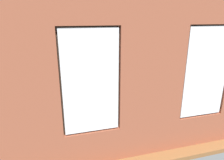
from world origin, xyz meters
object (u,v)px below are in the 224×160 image
at_px(potted_plant_beside_window_right, 25,122).
at_px(couch_by_window, 118,126).
at_px(coffee_table, 97,89).
at_px(media_console, 20,101).
at_px(potted_plant_near_tv, 34,95).
at_px(couch_left, 187,90).
at_px(remote_black, 105,85).
at_px(papasan_chair, 83,75).
at_px(table_plant_small, 87,87).
at_px(tv_flatscreen, 17,80).
at_px(cup_ceramic, 100,87).
at_px(remote_gray, 97,87).
at_px(candle_jar, 92,86).
at_px(potted_plant_mid_room_small, 120,85).

bearing_deg(potted_plant_beside_window_right, couch_by_window, -177.08).
bearing_deg(coffee_table, media_console, 5.72).
bearing_deg(potted_plant_near_tv, media_console, -58.92).
height_order(couch_by_window, couch_left, same).
bearing_deg(remote_black, papasan_chair, 89.44).
height_order(table_plant_small, media_console, table_plant_small).
distance_m(remote_black, tv_flatscreen, 2.90).
height_order(couch_by_window, papasan_chair, couch_by_window).
bearing_deg(potted_plant_near_tv, table_plant_small, -146.20).
distance_m(coffee_table, potted_plant_near_tv, 2.30).
relative_size(cup_ceramic, media_console, 0.11).
bearing_deg(couch_left, potted_plant_near_tv, -84.71).
height_order(table_plant_small, remote_gray, table_plant_small).
xyz_separation_m(couch_left, remote_black, (2.71, -1.00, 0.08)).
xyz_separation_m(candle_jar, potted_plant_beside_window_right, (1.83, 2.74, 0.32)).
distance_m(remote_black, remote_gray, 0.36).
distance_m(cup_ceramic, tv_flatscreen, 2.63).
bearing_deg(candle_jar, couch_by_window, 92.89).
distance_m(coffee_table, media_console, 2.50).
bearing_deg(papasan_chair, couch_by_window, 93.24).
relative_size(couch_left, candle_jar, 15.04).
bearing_deg(remote_black, media_console, 166.39).
bearing_deg(coffee_table, potted_plant_beside_window_right, 53.13).
bearing_deg(table_plant_small, media_console, 3.59).
distance_m(tv_flatscreen, potted_plant_beside_window_right, 2.45).
relative_size(couch_by_window, remote_gray, 11.51).
bearing_deg(table_plant_small, tv_flatscreen, 3.51).
bearing_deg(papasan_chair, potted_plant_beside_window_right, 68.36).
height_order(couch_left, tv_flatscreen, tv_flatscreen).
xyz_separation_m(tv_flatscreen, potted_plant_near_tv, (-0.55, 0.92, -0.18)).
bearing_deg(cup_ceramic, couch_by_window, 87.39).
xyz_separation_m(table_plant_small, remote_gray, (-0.37, -0.12, -0.11)).
distance_m(remote_gray, potted_plant_mid_room_small, 0.88).
distance_m(couch_left, table_plant_small, 3.49).
relative_size(couch_left, potted_plant_beside_window_right, 1.68).
bearing_deg(remote_gray, papasan_chair, -173.21).
bearing_deg(potted_plant_near_tv, potted_plant_beside_window_right, 88.10).
relative_size(couch_by_window, media_console, 2.04).
height_order(potted_plant_beside_window_right, potted_plant_mid_room_small, potted_plant_beside_window_right).
bearing_deg(remote_gray, remote_black, 110.15).
bearing_deg(potted_plant_mid_room_small, candle_jar, -2.62).
distance_m(media_console, potted_plant_beside_window_right, 2.49).
height_order(coffee_table, potted_plant_near_tv, potted_plant_near_tv).
distance_m(coffee_table, tv_flatscreen, 2.57).
bearing_deg(tv_flatscreen, potted_plant_mid_room_small, -174.97).
xyz_separation_m(remote_gray, potted_plant_beside_window_right, (1.98, 2.64, 0.37)).
distance_m(cup_ceramic, potted_plant_near_tv, 2.30).
distance_m(table_plant_small, potted_plant_near_tv, 1.90).
height_order(couch_by_window, coffee_table, couch_by_window).
bearing_deg(couch_left, remote_black, -108.48).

